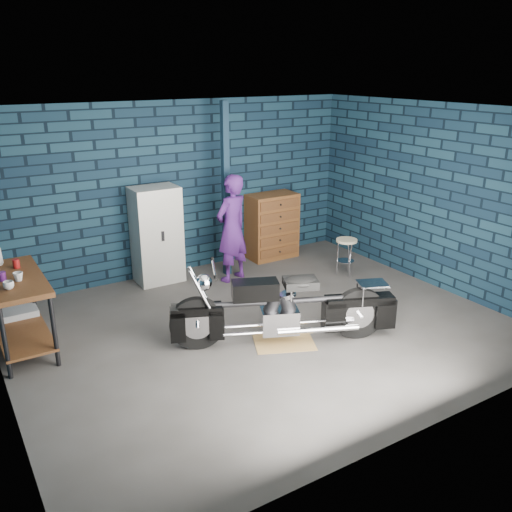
{
  "coord_description": "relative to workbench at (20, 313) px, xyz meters",
  "views": [
    {
      "loc": [
        -3.32,
        -5.26,
        3.17
      ],
      "look_at": [
        0.08,
        0.3,
        0.88
      ],
      "focal_mm": 38.0,
      "sensor_mm": 36.0,
      "label": 1
    }
  ],
  "objects": [
    {
      "name": "cup_b",
      "position": [
        0.03,
        -0.16,
        0.51
      ],
      "size": [
        0.14,
        0.14,
        0.1
      ],
      "primitive_type": "imported",
      "rotation": [
        0.0,
        0.0,
        0.42
      ],
      "color": "#BDB28F",
      "rests_on": "workbench"
    },
    {
      "name": "tool_chest",
      "position": [
        4.28,
        1.18,
        0.11
      ],
      "size": [
        0.84,
        0.47,
        1.12
      ],
      "primitive_type": "cube",
      "color": "brown",
      "rests_on": "ground"
    },
    {
      "name": "room_walls",
      "position": [
        2.68,
        -0.5,
        1.45
      ],
      "size": [
        6.02,
        5.01,
        2.71
      ],
      "color": "#0E1F2F",
      "rests_on": "ground"
    },
    {
      "name": "storage_bin",
      "position": [
        0.02,
        0.5,
        -0.31
      ],
      "size": [
        0.47,
        0.34,
        0.29
      ],
      "primitive_type": "cube",
      "color": "#909298",
      "rests_on": "ground"
    },
    {
      "name": "person",
      "position": [
        3.18,
        0.63,
        0.38
      ],
      "size": [
        0.7,
        0.57,
        1.66
      ],
      "primitive_type": "imported",
      "rotation": [
        0.0,
        0.0,
        3.47
      ],
      "color": "#471B68",
      "rests_on": "ground"
    },
    {
      "name": "drip_mat",
      "position": [
        2.71,
        -1.49,
        -0.45
      ],
      "size": [
        0.87,
        0.78,
        0.01
      ],
      "primitive_type": "cube",
      "rotation": [
        0.0,
        0.0,
        -0.41
      ],
      "color": "olive",
      "rests_on": "ground"
    },
    {
      "name": "workbench",
      "position": [
        0.0,
        0.0,
        0.0
      ],
      "size": [
        0.6,
        1.4,
        0.91
      ],
      "primitive_type": "cube",
      "color": "brown",
      "rests_on": "ground"
    },
    {
      "name": "locker",
      "position": [
        2.18,
        1.18,
        0.29
      ],
      "size": [
        0.69,
        0.49,
        1.48
      ],
      "primitive_type": "cube",
      "color": "beige",
      "rests_on": "ground"
    },
    {
      "name": "motorcycle",
      "position": [
        2.71,
        -1.49,
        0.06
      ],
      "size": [
        2.37,
        1.5,
        1.02
      ],
      "primitive_type": null,
      "rotation": [
        0.0,
        0.0,
        -0.41
      ],
      "color": "black",
      "rests_on": "ground"
    },
    {
      "name": "ground",
      "position": [
        2.68,
        -1.05,
        -0.46
      ],
      "size": [
        6.0,
        6.0,
        0.0
      ],
      "primitive_type": "plane",
      "color": "#4B4846",
      "rests_on": "ground"
    },
    {
      "name": "support_post",
      "position": [
        3.23,
        0.9,
        0.9
      ],
      "size": [
        0.1,
        0.1,
        2.7
      ],
      "primitive_type": "cube",
      "color": "#112536",
      "rests_on": "ground"
    },
    {
      "name": "cup_a",
      "position": [
        -0.1,
        -0.36,
        0.5
      ],
      "size": [
        0.14,
        0.14,
        0.09
      ],
      "primitive_type": "imported",
      "rotation": [
        0.0,
        0.0,
        -0.29
      ],
      "color": "#BDB28F",
      "rests_on": "workbench"
    },
    {
      "name": "mug_purple",
      "position": [
        -0.12,
        -0.06,
        0.51
      ],
      "size": [
        0.09,
        0.09,
        0.1
      ],
      "primitive_type": "cylinder",
      "rotation": [
        0.0,
        0.0,
        -0.15
      ],
      "color": "#551A68",
      "rests_on": "workbench"
    },
    {
      "name": "mug_red",
      "position": [
        0.07,
        0.29,
        0.51
      ],
      "size": [
        0.1,
        0.1,
        0.11
      ],
      "primitive_type": "cylinder",
      "rotation": [
        0.0,
        0.0,
        0.39
      ],
      "color": "maroon",
      "rests_on": "workbench"
    },
    {
      "name": "shop_stool",
      "position": [
        4.8,
        -0.15,
        -0.15
      ],
      "size": [
        0.41,
        0.41,
        0.6
      ],
      "primitive_type": null,
      "rotation": [
        0.0,
        0.0,
        0.26
      ],
      "color": "#BDB28F",
      "rests_on": "ground"
    }
  ]
}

